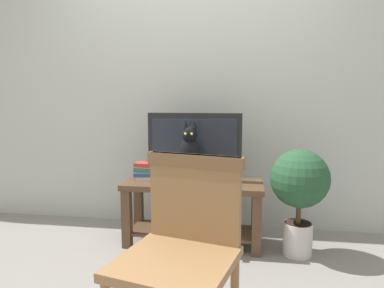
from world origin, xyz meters
The scene contains 9 objects.
ground_plane centered at (0.00, 0.00, 0.00)m, with size 12.00×12.00×0.00m, color gray.
back_wall centered at (0.00, 1.00, 1.40)m, with size 7.00×0.12×2.80m, color #B7BCB2.
tv_stand centered at (0.06, 0.50, 0.34)m, with size 1.10×0.41×0.51m.
tv centered at (0.06, 0.58, 0.80)m, with size 0.76×0.20×0.55m.
media_box centered at (0.05, 0.44, 0.54)m, with size 0.40×0.26×0.06m.
cat centered at (0.05, 0.42, 0.74)m, with size 0.19×0.29×0.44m.
wooden_chair centered at (0.20, -0.73, 0.54)m, with size 0.57×0.57×0.91m.
book_stack centered at (-0.32, 0.55, 0.58)m, with size 0.25×0.18×0.14m.
potted_plant centered at (0.86, 0.41, 0.53)m, with size 0.43×0.43×0.80m.
Camera 1 is at (0.46, -2.19, 1.17)m, focal length 32.69 mm.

